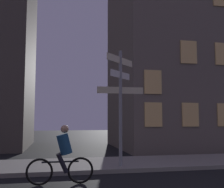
# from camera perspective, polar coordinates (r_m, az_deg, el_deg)

# --- Properties ---
(sidewalk_kerb) EXTENTS (40.00, 2.91, 0.14)m
(sidewalk_kerb) POSITION_cam_1_polar(r_m,az_deg,el_deg) (10.96, 8.24, -14.25)
(sidewalk_kerb) COLOR gray
(sidewalk_kerb) RESTS_ON ground_plane
(signpost) EXTENTS (1.70, 1.22, 4.11)m
(signpost) POSITION_cam_1_polar(r_m,az_deg,el_deg) (9.63, 1.80, -0.33)
(signpost) COLOR gray
(signpost) RESTS_ON sidewalk_kerb
(cyclist) EXTENTS (1.82, 0.33, 1.61)m
(cyclist) POSITION_cam_1_polar(r_m,az_deg,el_deg) (7.68, -10.50, -12.96)
(cyclist) COLOR black
(cyclist) RESTS_ON ground_plane
(building_right_block) EXTENTS (9.91, 7.03, 12.72)m
(building_right_block) POSITION_cam_1_polar(r_m,az_deg,el_deg) (18.81, 16.33, 8.96)
(building_right_block) COLOR #6B6056
(building_right_block) RESTS_ON ground_plane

